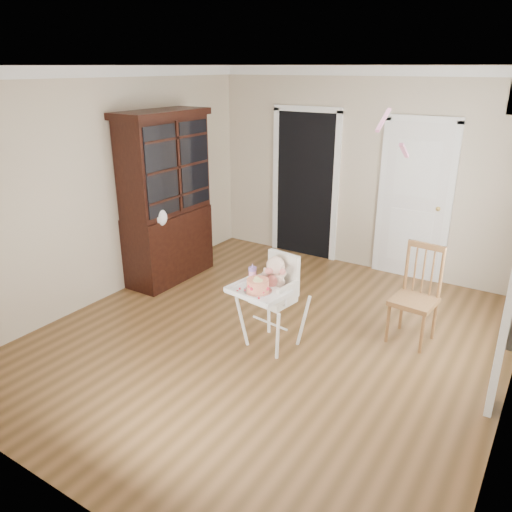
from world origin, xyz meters
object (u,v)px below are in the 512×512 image
Objects in this scene: high_chair at (273,291)px; sippy_cup at (252,274)px; china_cabinet at (166,198)px; dining_chair at (415,298)px; cake at (258,285)px.

high_chair reaches higher than sippy_cup.
china_cabinet is at bearing 155.70° from sippy_cup.
dining_chair is at bearing 34.74° from sippy_cup.
high_chair is at bearing -137.70° from dining_chair.
cake is 0.24m from sippy_cup.
high_chair is at bearing 16.65° from sippy_cup.
cake is (-0.03, -0.23, 0.14)m from high_chair.
cake is 1.67m from dining_chair.
high_chair is 0.26m from sippy_cup.
cake is 0.13× the size of china_cabinet.
sippy_cup is at bearing -154.95° from high_chair.
sippy_cup is at bearing -140.26° from dining_chair.
dining_chair is at bearing 43.03° from cake.
china_cabinet is at bearing 167.69° from high_chair.
dining_chair is (3.24, 0.11, -0.62)m from china_cabinet.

